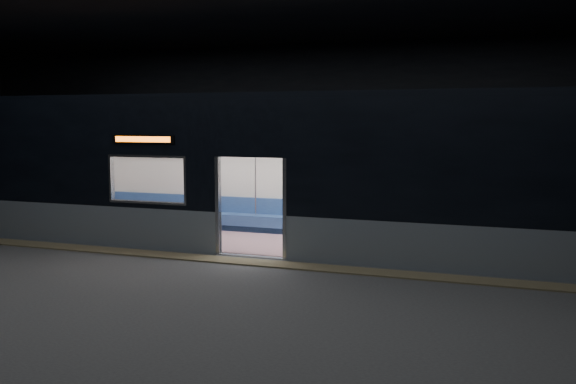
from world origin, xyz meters
The scene contains 7 objects.
station_floor centered at (0.00, 0.00, -0.01)m, with size 24.00×14.00×0.01m, color #47494C.
station_envelope centered at (0.00, 0.00, 3.66)m, with size 24.00×14.00×5.00m.
tactile_strip centered at (0.00, 0.55, 0.01)m, with size 22.80×0.50×0.03m, color #8C7F59.
metro_car centered at (0.00, 2.54, 1.85)m, with size 18.00×3.04×3.35m.
passenger centered at (3.60, 3.55, 0.84)m, with size 0.49×0.79×1.48m.
handbag centered at (3.63, 3.29, 0.70)m, with size 0.31×0.26×0.15m, color black.
transit_map centered at (4.05, 3.85, 1.46)m, with size 0.94×0.03×0.61m, color white.
Camera 1 is at (4.72, -10.29, 2.79)m, focal length 38.00 mm.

